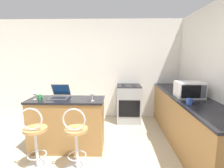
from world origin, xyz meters
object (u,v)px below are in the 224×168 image
bar_stool_far (76,141)px  stove_range (129,103)px  laptop (60,94)px  mug_green (40,97)px  microwave (189,90)px  wine_glass_tall (92,94)px  wine_glass_short (35,94)px  toaster (181,87)px  bar_stool_near (36,141)px  mug_blue (189,101)px

bar_stool_far → stove_range: bar_stool_far is taller
laptop → mug_green: size_ratio=3.54×
microwave → stove_range: size_ratio=0.49×
wine_glass_tall → wine_glass_short: bearing=175.9°
laptop → toaster: 2.48m
microwave → wine_glass_short: bearing=-175.0°
stove_range → toaster: bearing=-31.3°
bar_stool_near → laptop: laptop is taller
mug_green → wine_glass_short: size_ratio=0.65×
bar_stool_far → mug_green: mug_green is taller
microwave → mug_blue: size_ratio=4.38×
toaster → wine_glass_tall: (-1.77, -0.87, 0.03)m
bar_stool_near → toaster: (2.55, 1.33, 0.57)m
mug_green → microwave: bearing=5.4°
microwave → bar_stool_near: bearing=-162.7°
stove_range → mug_green: size_ratio=9.87×
wine_glass_tall → mug_green: bearing=176.0°
laptop → wine_glass_tall: laptop is taller
microwave → wine_glass_tall: microwave is taller
wine_glass_short → toaster: bearing=15.9°
microwave → stove_range: microwave is taller
bar_stool_far → mug_blue: mug_blue is taller
laptop → stove_range: 1.93m
bar_stool_near → bar_stool_far: size_ratio=1.00×
mug_blue → mug_green: bearing=175.0°
laptop → microwave: (2.33, 0.09, 0.08)m
wine_glass_short → stove_range: bearing=40.2°
bar_stool_far → wine_glass_tall: (0.18, 0.47, 0.60)m
toaster → microwave: bearing=-96.3°
toaster → mug_green: (-2.69, -0.80, -0.04)m
bar_stool_far → mug_green: (-0.73, 0.53, 0.53)m
bar_stool_far → mug_green: bearing=144.1°
stove_range → mug_blue: bearing=-63.5°
toaster → mug_green: 2.80m
mug_blue → mug_green: (-2.45, 0.21, -0.00)m
wine_glass_tall → mug_green: wine_glass_tall is taller
stove_range → wine_glass_short: wine_glass_short is taller
bar_stool_far → wine_glass_short: bearing=146.9°
laptop → wine_glass_tall: size_ratio=2.14×
mug_blue → wine_glass_short: wine_glass_short is taller
wine_glass_tall → mug_green: (-0.91, 0.06, -0.07)m
bar_stool_near → laptop: 0.89m
wine_glass_short → mug_blue: bearing=-5.0°
bar_stool_near → mug_blue: size_ratio=9.23×
laptop → mug_green: laptop is taller
toaster → laptop: bearing=-165.0°
bar_stool_far → wine_glass_short: (-0.83, 0.54, 0.59)m
bar_stool_near → bar_stool_far: bearing=0.0°
stove_range → wine_glass_tall: (-0.70, -1.52, 0.58)m
microwave → stove_range: 1.68m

